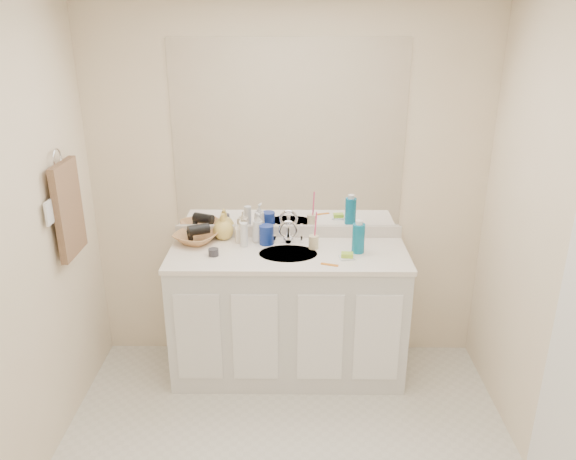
{
  "coord_description": "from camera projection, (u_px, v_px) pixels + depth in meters",
  "views": [
    {
      "loc": [
        0.03,
        -2.23,
        2.3
      ],
      "look_at": [
        0.0,
        0.97,
        1.05
      ],
      "focal_mm": 35.0,
      "sensor_mm": 36.0,
      "label": 1
    }
  ],
  "objects": [
    {
      "name": "wall_back",
      "position": [
        288.0,
        191.0,
        3.69
      ],
      "size": [
        2.6,
        0.02,
        2.4
      ],
      "primitive_type": "cube",
      "color": "#FCE8C5",
      "rests_on": "floor"
    },
    {
      "name": "vanity_cabinet",
      "position": [
        288.0,
        315.0,
        3.71
      ],
      "size": [
        1.5,
        0.55,
        0.85
      ],
      "primitive_type": "cube",
      "color": "silver",
      "rests_on": "floor"
    },
    {
      "name": "countertop",
      "position": [
        288.0,
        254.0,
        3.55
      ],
      "size": [
        1.52,
        0.57,
        0.03
      ],
      "primitive_type": "cube",
      "color": "white",
      "rests_on": "vanity_cabinet"
    },
    {
      "name": "backsplash",
      "position": [
        288.0,
        231.0,
        3.78
      ],
      "size": [
        1.52,
        0.03,
        0.08
      ],
      "primitive_type": "cube",
      "color": "silver",
      "rests_on": "countertop"
    },
    {
      "name": "sink_basin",
      "position": [
        288.0,
        255.0,
        3.53
      ],
      "size": [
        0.37,
        0.37,
        0.02
      ],
      "primitive_type": "cylinder",
      "color": "beige",
      "rests_on": "countertop"
    },
    {
      "name": "faucet",
      "position": [
        288.0,
        235.0,
        3.68
      ],
      "size": [
        0.02,
        0.02,
        0.11
      ],
      "primitive_type": "cylinder",
      "color": "silver",
      "rests_on": "countertop"
    },
    {
      "name": "mirror",
      "position": [
        288.0,
        137.0,
        3.55
      ],
      "size": [
        1.48,
        0.01,
        1.2
      ],
      "primitive_type": "cube",
      "color": "white",
      "rests_on": "wall_back"
    },
    {
      "name": "blue_mug",
      "position": [
        266.0,
        235.0,
        3.65
      ],
      "size": [
        0.12,
        0.12,
        0.13
      ],
      "primitive_type": "cylinder",
      "rotation": [
        0.0,
        0.0,
        0.39
      ],
      "color": "navy",
      "rests_on": "countertop"
    },
    {
      "name": "tan_cup",
      "position": [
        314.0,
        242.0,
        3.59
      ],
      "size": [
        0.07,
        0.07,
        0.09
      ],
      "primitive_type": "cylinder",
      "rotation": [
        0.0,
        0.0,
        -0.19
      ],
      "color": "beige",
      "rests_on": "countertop"
    },
    {
      "name": "toothbrush",
      "position": [
        315.0,
        227.0,
        3.55
      ],
      "size": [
        0.02,
        0.04,
        0.2
      ],
      "primitive_type": "cylinder",
      "rotation": [
        0.14,
        0.0,
        0.37
      ],
      "color": "#FF437D",
      "rests_on": "tan_cup"
    },
    {
      "name": "mouthwash_bottle",
      "position": [
        358.0,
        238.0,
        3.52
      ],
      "size": [
        0.1,
        0.1,
        0.19
      ],
      "primitive_type": "cylinder",
      "rotation": [
        0.0,
        0.0,
        0.25
      ],
      "color": "#0B6A8D",
      "rests_on": "countertop"
    },
    {
      "name": "soap_dish",
      "position": [
        347.0,
        258.0,
        3.46
      ],
      "size": [
        0.1,
        0.08,
        0.01
      ],
      "primitive_type": "cube",
      "rotation": [
        0.0,
        0.0,
        0.11
      ],
      "color": "white",
      "rests_on": "countertop"
    },
    {
      "name": "green_soap",
      "position": [
        347.0,
        255.0,
        3.45
      ],
      "size": [
        0.08,
        0.06,
        0.03
      ],
      "primitive_type": "cube",
      "rotation": [
        0.0,
        0.0,
        -0.1
      ],
      "color": "#A2D333",
      "rests_on": "soap_dish"
    },
    {
      "name": "orange_comb",
      "position": [
        330.0,
        265.0,
        3.37
      ],
      "size": [
        0.11,
        0.06,
        0.0
      ],
      "primitive_type": "cube",
      "rotation": [
        0.0,
        0.0,
        -0.33
      ],
      "color": "orange",
      "rests_on": "countertop"
    },
    {
      "name": "dark_jar",
      "position": [
        214.0,
        252.0,
        3.49
      ],
      "size": [
        0.08,
        0.08,
        0.04
      ],
      "primitive_type": "cylinder",
      "rotation": [
        0.0,
        0.0,
        -0.42
      ],
      "color": "#2F2E34",
      "rests_on": "countertop"
    },
    {
      "name": "extra_white_bottle",
      "position": [
        244.0,
        235.0,
        3.61
      ],
      "size": [
        0.06,
        0.06,
        0.16
      ],
      "primitive_type": "cylinder",
      "rotation": [
        0.0,
        0.0,
        -0.35
      ],
      "color": "white",
      "rests_on": "countertop"
    },
    {
      "name": "soap_bottle_white",
      "position": [
        258.0,
        227.0,
        3.68
      ],
      "size": [
        0.1,
        0.1,
        0.2
      ],
      "primitive_type": "imported",
      "rotation": [
        0.0,
        0.0,
        0.41
      ],
      "color": "silver",
      "rests_on": "countertop"
    },
    {
      "name": "soap_bottle_cream",
      "position": [
        240.0,
        232.0,
        3.68
      ],
      "size": [
        0.08,
        0.08,
        0.15
      ],
      "primitive_type": "imported",
      "rotation": [
        0.0,
        0.0,
        0.22
      ],
      "color": "#F5E3C7",
      "rests_on": "countertop"
    },
    {
      "name": "soap_bottle_yellow",
      "position": [
        223.0,
        226.0,
        3.73
      ],
      "size": [
        0.16,
        0.16,
        0.18
      ],
      "primitive_type": "imported",
      "rotation": [
        0.0,
        0.0,
        -0.15
      ],
      "color": "#E0BD57",
      "rests_on": "countertop"
    },
    {
      "name": "wicker_basket",
      "position": [
        196.0,
        237.0,
        3.69
      ],
      "size": [
        0.36,
        0.36,
        0.07
      ],
      "primitive_type": "imported",
      "rotation": [
        0.0,
        0.0,
        -0.43
      ],
      "color": "#B67B49",
      "rests_on": "countertop"
    },
    {
      "name": "hair_dryer",
      "position": [
        199.0,
        229.0,
        3.67
      ],
      "size": [
        0.16,
        0.12,
        0.07
      ],
      "primitive_type": "cylinder",
      "rotation": [
        0.0,
        1.57,
        0.41
      ],
      "color": "black",
      "rests_on": "wicker_basket"
    },
    {
      "name": "towel_ring",
      "position": [
        57.0,
        158.0,
        3.08
      ],
      "size": [
        0.01,
        0.11,
        0.11
      ],
      "primitive_type": "torus",
      "rotation": [
        0.0,
        1.57,
        0.0
      ],
      "color": "silver",
      "rests_on": "wall_left"
    },
    {
      "name": "hand_towel",
      "position": [
        68.0,
        209.0,
        3.19
      ],
      "size": [
        0.04,
        0.32,
        0.55
      ],
      "primitive_type": "cube",
      "color": "brown",
      "rests_on": "towel_ring"
    },
    {
      "name": "switch_plate",
      "position": [
        49.0,
        213.0,
        2.99
      ],
      "size": [
        0.01,
        0.08,
        0.13
      ],
      "primitive_type": "cube",
      "color": "white",
      "rests_on": "wall_left"
    }
  ]
}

